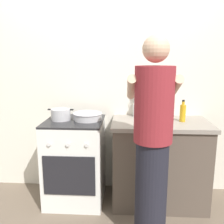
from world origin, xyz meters
TOP-DOWN VIEW (x-y plane):
  - ground at (0.00, 0.00)m, footprint 6.00×6.00m
  - back_wall at (0.20, 0.50)m, footprint 3.20×0.10m
  - countertop at (0.55, 0.15)m, footprint 1.00×0.60m
  - stove_range at (-0.35, 0.15)m, footprint 0.60×0.62m
  - pot at (-0.49, 0.16)m, footprint 0.27×0.20m
  - mixing_bowl at (-0.21, 0.17)m, footprint 0.31×0.31m
  - utensil_crock at (0.32, 0.36)m, footprint 0.10×0.10m
  - spice_bottle at (0.51, 0.17)m, footprint 0.04×0.04m
  - oil_bottle at (0.77, 0.16)m, footprint 0.06×0.06m
  - person at (0.41, -0.48)m, footprint 0.41×0.50m

SIDE VIEW (x-z plane):
  - ground at x=0.00m, z-range 0.00..0.00m
  - stove_range at x=-0.35m, z-range 0.00..0.90m
  - countertop at x=0.55m, z-range 0.00..0.90m
  - person at x=0.41m, z-range 0.01..1.71m
  - mixing_bowl at x=-0.21m, z-range 0.90..0.98m
  - spice_bottle at x=0.51m, z-range 0.90..0.99m
  - pot at x=-0.49m, z-range 0.90..1.02m
  - oil_bottle at x=0.77m, z-range 0.88..1.11m
  - utensil_crock at x=0.32m, z-range 0.85..1.15m
  - back_wall at x=0.20m, z-range 0.00..2.50m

